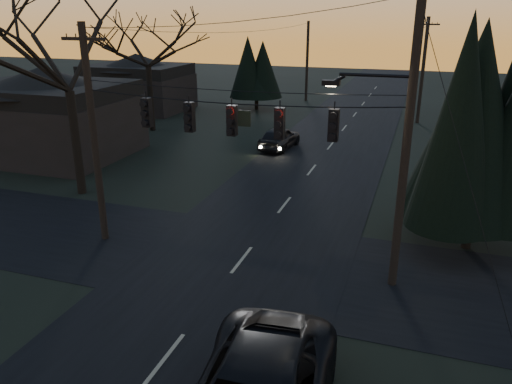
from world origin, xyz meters
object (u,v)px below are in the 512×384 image
(utility_pole_far_r, at_px, (417,123))
(bare_tree_left, at_px, (64,46))
(utility_pole_left, at_px, (106,238))
(evergreen_right, at_px, (483,135))
(utility_pole_right, at_px, (392,284))
(utility_pole_far_l, at_px, (306,101))
(sedan_oncoming_a, at_px, (279,138))

(utility_pole_far_r, xyz_separation_m, bare_tree_left, (-15.89, -23.65, 7.33))
(utility_pole_left, height_order, evergreen_right, evergreen_right)
(utility_pole_left, xyz_separation_m, bare_tree_left, (-4.39, 4.35, 7.33))
(utility_pole_right, distance_m, utility_pole_far_l, 37.79)
(utility_pole_left, bearing_deg, utility_pole_far_l, 90.00)
(evergreen_right, bearing_deg, utility_pole_far_r, 96.06)
(utility_pole_right, relative_size, sedan_oncoming_a, 2.29)
(utility_pole_right, height_order, utility_pole_far_r, utility_pole_right)
(utility_pole_right, distance_m, utility_pole_left, 11.50)
(utility_pole_right, relative_size, evergreen_right, 1.26)
(utility_pole_right, xyz_separation_m, utility_pole_left, (-11.50, 0.00, 0.00))
(utility_pole_left, xyz_separation_m, utility_pole_far_l, (0.00, 36.00, 0.00))
(utility_pole_far_r, relative_size, bare_tree_left, 0.81)
(utility_pole_left, relative_size, bare_tree_left, 0.81)
(evergreen_right, height_order, sedan_oncoming_a, evergreen_right)
(utility_pole_left, relative_size, utility_pole_far_l, 1.06)
(utility_pole_right, height_order, utility_pole_left, utility_pole_right)
(utility_pole_far_r, height_order, utility_pole_far_l, utility_pole_far_r)
(utility_pole_far_l, distance_m, evergreen_right, 35.38)
(utility_pole_far_l, bearing_deg, utility_pole_left, -90.00)
(utility_pole_right, distance_m, utility_pole_far_r, 28.00)
(utility_pole_far_l, relative_size, evergreen_right, 1.01)
(utility_pole_left, height_order, utility_pole_far_l, utility_pole_left)
(evergreen_right, bearing_deg, utility_pole_left, -164.67)
(evergreen_right, relative_size, sedan_oncoming_a, 1.81)
(utility_pole_left, xyz_separation_m, sedan_oncoming_a, (2.80, 16.16, 0.75))
(utility_pole_left, distance_m, bare_tree_left, 9.59)
(utility_pole_far_r, height_order, bare_tree_left, bare_tree_left)
(utility_pole_right, height_order, evergreen_right, evergreen_right)
(bare_tree_left, bearing_deg, utility_pole_right, -15.32)
(utility_pole_right, relative_size, bare_tree_left, 0.95)
(utility_pole_left, height_order, utility_pole_far_r, same)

